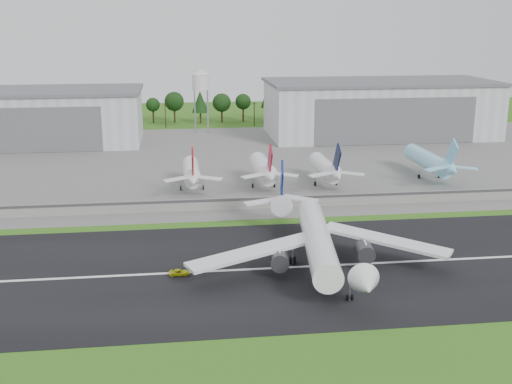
{
  "coord_description": "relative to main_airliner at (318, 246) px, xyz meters",
  "views": [
    {
      "loc": [
        -18.26,
        -116.72,
        51.51
      ],
      "look_at": [
        2.1,
        40.0,
        9.0
      ],
      "focal_mm": 45.0,
      "sensor_mm": 36.0,
      "label": 1
    }
  ],
  "objects": [
    {
      "name": "parked_jet_navy",
      "position": [
        18.14,
        66.96,
        1.06
      ],
      "size": [
        7.36,
        31.29,
        16.44
      ],
      "color": "white",
      "rests_on": "ground"
    },
    {
      "name": "apron",
      "position": [
        -11.49,
        110.43,
        -4.84
      ],
      "size": [
        320.0,
        150.0,
        0.1
      ],
      "primitive_type": "cube",
      "color": "slate",
      "rests_on": "ground"
    },
    {
      "name": "parked_jet_red_a",
      "position": [
        -24.63,
        66.94,
        1.0
      ],
      "size": [
        7.36,
        31.29,
        16.38
      ],
      "color": "white",
      "rests_on": "ground"
    },
    {
      "name": "ground_vehicle",
      "position": [
        -29.51,
        -0.83,
        -4.19
      ],
      "size": [
        4.4,
        2.12,
        1.21
      ],
      "primitive_type": "imported",
      "rotation": [
        0.0,
        0.0,
        1.54
      ],
      "color": "yellow",
      "rests_on": "runway"
    },
    {
      "name": "ground",
      "position": [
        -11.49,
        -9.57,
        -4.89
      ],
      "size": [
        600.0,
        600.0,
        0.0
      ],
      "primitive_type": "plane",
      "color": "#316117",
      "rests_on": "ground"
    },
    {
      "name": "parked_jet_skyblue",
      "position": [
        54.79,
        71.99,
        1.21
      ],
      "size": [
        7.36,
        37.29,
        16.66
      ],
      "color": "#92E0FD",
      "rests_on": "ground"
    },
    {
      "name": "utility_poles",
      "position": [
        -11.49,
        190.43,
        -4.89
      ],
      "size": [
        230.0,
        3.0,
        12.0
      ],
      "primitive_type": null,
      "color": "black",
      "rests_on": "ground"
    },
    {
      "name": "parked_jet_red_b",
      "position": [
        -2.02,
        67.0,
        1.3
      ],
      "size": [
        7.36,
        31.29,
        16.7
      ],
      "color": "white",
      "rests_on": "ground"
    },
    {
      "name": "treeline",
      "position": [
        -11.49,
        205.43,
        -4.89
      ],
      "size": [
        320.0,
        16.0,
        22.0
      ],
      "primitive_type": null,
      "color": "black",
      "rests_on": "ground"
    },
    {
      "name": "blast_fence",
      "position": [
        -11.49,
        45.42,
        -3.09
      ],
      "size": [
        240.0,
        0.61,
        3.5
      ],
      "color": "gray",
      "rests_on": "ground"
    },
    {
      "name": "runway_centerline",
      "position": [
        -11.49,
        0.43,
        -4.78
      ],
      "size": [
        220.0,
        1.0,
        0.02
      ],
      "primitive_type": "cube",
      "color": "white",
      "rests_on": "runway"
    },
    {
      "name": "water_tower",
      "position": [
        -16.49,
        175.43,
        19.66
      ],
      "size": [
        8.4,
        8.4,
        29.4
      ],
      "color": "#99999E",
      "rests_on": "ground"
    },
    {
      "name": "hangar_west",
      "position": [
        -91.49,
        155.35,
        6.74
      ],
      "size": [
        97.0,
        44.0,
        23.2
      ],
      "color": "silver",
      "rests_on": "ground"
    },
    {
      "name": "main_airliner",
      "position": [
        0.0,
        0.0,
        0.0
      ],
      "size": [
        56.8,
        59.23,
        18.17
      ],
      "rotation": [
        0.0,
        0.0,
        3.01
      ],
      "color": "white",
      "rests_on": "runway"
    },
    {
      "name": "hangar_east",
      "position": [
        63.51,
        155.35,
        7.73
      ],
      "size": [
        102.0,
        47.0,
        25.2
      ],
      "color": "silver",
      "rests_on": "ground"
    },
    {
      "name": "runway",
      "position": [
        -11.49,
        0.43,
        -4.84
      ],
      "size": [
        320.0,
        60.0,
        0.1
      ],
      "primitive_type": "cube",
      "color": "black",
      "rests_on": "ground"
    }
  ]
}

